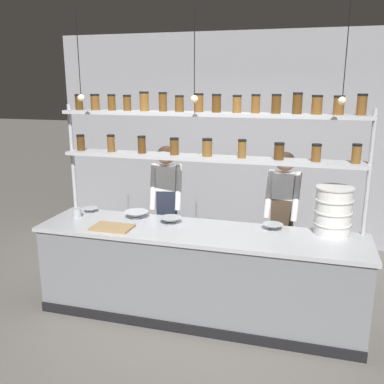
# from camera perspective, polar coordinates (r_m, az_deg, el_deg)

# --- Properties ---
(ground_plane) EXTENTS (40.00, 40.00, 0.00)m
(ground_plane) POSITION_cam_1_polar(r_m,az_deg,el_deg) (4.60, 0.83, -16.02)
(ground_plane) COLOR slate
(back_wall) EXTENTS (5.65, 0.12, 3.03)m
(back_wall) POSITION_cam_1_polar(r_m,az_deg,el_deg) (6.40, 6.56, 7.02)
(back_wall) COLOR #939399
(back_wall) RESTS_ON ground_plane
(prep_counter) EXTENTS (3.25, 0.76, 0.92)m
(prep_counter) POSITION_cam_1_polar(r_m,az_deg,el_deg) (4.38, 0.84, -10.84)
(prep_counter) COLOR gray
(prep_counter) RESTS_ON ground_plane
(spice_shelf_unit) EXTENTS (3.13, 0.28, 2.24)m
(spice_shelf_unit) POSITION_cam_1_polar(r_m,az_deg,el_deg) (4.31, 2.30, 7.39)
(spice_shelf_unit) COLOR #B7BABF
(spice_shelf_unit) RESTS_ON ground_plane
(chef_left) EXTENTS (0.40, 0.32, 1.64)m
(chef_left) POSITION_cam_1_polar(r_m,az_deg,el_deg) (4.98, -3.37, -1.82)
(chef_left) COLOR black
(chef_left) RESTS_ON ground_plane
(chef_center) EXTENTS (0.38, 0.30, 1.62)m
(chef_center) POSITION_cam_1_polar(r_m,az_deg,el_deg) (4.76, 11.95, -3.02)
(chef_center) COLOR black
(chef_center) RESTS_ON ground_plane
(container_stack) EXTENTS (0.35, 0.35, 0.46)m
(container_stack) POSITION_cam_1_polar(r_m,az_deg,el_deg) (4.26, 18.32, -2.38)
(container_stack) COLOR white
(container_stack) RESTS_ON prep_counter
(cutting_board) EXTENTS (0.40, 0.26, 0.02)m
(cutting_board) POSITION_cam_1_polar(r_m,az_deg,el_deg) (4.33, -10.60, -4.67)
(cutting_board) COLOR #A88456
(cutting_board) RESTS_ON prep_counter
(prep_bowl_near_left) EXTENTS (0.17, 0.17, 0.05)m
(prep_bowl_near_left) POSITION_cam_1_polar(r_m,az_deg,el_deg) (4.93, -13.40, -2.35)
(prep_bowl_near_left) COLOR #B2B7BC
(prep_bowl_near_left) RESTS_ON prep_counter
(prep_bowl_center_front) EXTENTS (0.23, 0.23, 0.06)m
(prep_bowl_center_front) POSITION_cam_1_polar(r_m,az_deg,el_deg) (4.42, -2.87, -3.78)
(prep_bowl_center_front) COLOR #B2B7BC
(prep_bowl_center_front) RESTS_ON prep_counter
(prep_bowl_center_back) EXTENTS (0.20, 0.20, 0.06)m
(prep_bowl_center_back) POSITION_cam_1_polar(r_m,az_deg,el_deg) (4.31, 10.72, -4.58)
(prep_bowl_center_back) COLOR #B2B7BC
(prep_bowl_center_back) RESTS_ON prep_counter
(prep_bowl_near_right) EXTENTS (0.26, 0.26, 0.07)m
(prep_bowl_near_right) POSITION_cam_1_polar(r_m,az_deg,el_deg) (4.62, -7.46, -3.02)
(prep_bowl_near_right) COLOR silver
(prep_bowl_near_right) RESTS_ON prep_counter
(serving_cup_front) EXTENTS (0.09, 0.09, 0.10)m
(serving_cup_front) POSITION_cam_1_polar(r_m,az_deg,el_deg) (4.77, -15.07, -2.70)
(serving_cup_front) COLOR #B2B7BC
(serving_cup_front) RESTS_ON prep_counter
(pendant_light_row) EXTENTS (2.50, 0.07, 0.83)m
(pendant_light_row) POSITION_cam_1_polar(r_m,az_deg,el_deg) (3.97, 0.90, 13.02)
(pendant_light_row) COLOR black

